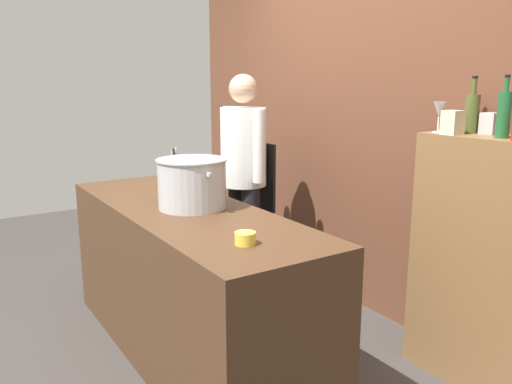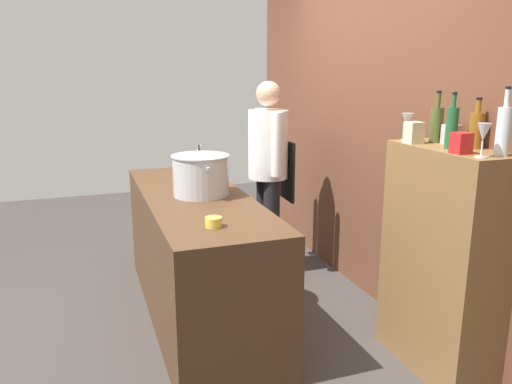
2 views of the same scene
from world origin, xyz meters
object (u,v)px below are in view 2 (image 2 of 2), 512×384
object	(u,v)px
wine_bottle_amber	(476,129)
wine_bottle_olive	(437,124)
utensil_crock	(200,172)
wine_glass_wide	(483,134)
wine_bottle_green	(452,127)
wine_glass_short	(407,121)
spice_tin_red	(461,143)
spice_tin_cream	(414,133)
butter_jar	(214,222)
wine_bottle_clear	(503,130)
stockpot_large	(201,175)
spice_tin_silver	(451,134)
chef	(269,164)

from	to	relation	value
wine_bottle_amber	wine_bottle_olive	distance (m)	0.27
utensil_crock	wine_glass_wide	world-z (taller)	wine_glass_wide
wine_glass_wide	wine_bottle_green	bearing A→B (deg)	171.06
wine_glass_short	spice_tin_red	world-z (taller)	wine_glass_short
wine_bottle_amber	spice_tin_cream	bearing A→B (deg)	-143.08
butter_jar	wine_bottle_clear	world-z (taller)	wine_bottle_clear
stockpot_large	spice_tin_cream	distance (m)	1.44
utensil_crock	wine_bottle_olive	size ratio (longest dim) A/B	0.97
butter_jar	wine_bottle_olive	size ratio (longest dim) A/B	0.32
spice_tin_red	wine_bottle_green	bearing A→B (deg)	158.88
wine_bottle_amber	spice_tin_red	xyz separation A→B (m)	(0.12, -0.19, -0.05)
wine_bottle_clear	spice_tin_silver	distance (m)	0.42
stockpot_large	wine_bottle_amber	size ratio (longest dim) A/B	1.68
wine_bottle_olive	wine_glass_short	world-z (taller)	wine_bottle_olive
wine_bottle_amber	wine_bottle_green	size ratio (longest dim) A/B	0.90
wine_glass_short	spice_tin_cream	xyz separation A→B (m)	(0.11, -0.03, -0.05)
wine_bottle_amber	utensil_crock	bearing A→B (deg)	-144.86
chef	wine_bottle_olive	xyz separation A→B (m)	(1.55, 0.46, 0.48)
butter_jar	wine_bottle_green	distance (m)	1.39
chef	spice_tin_cream	xyz separation A→B (m)	(1.55, 0.31, 0.44)
butter_jar	spice_tin_cream	bearing A→B (deg)	81.25
chef	butter_jar	xyz separation A→B (m)	(1.37, -0.85, -0.04)
chef	utensil_crock	world-z (taller)	chef
wine_bottle_green	spice_tin_red	bearing A→B (deg)	-21.12
butter_jar	spice_tin_cream	distance (m)	1.26
spice_tin_red	stockpot_large	bearing A→B (deg)	-140.73
wine_bottle_clear	wine_glass_wide	xyz separation A→B (m)	(0.01, -0.13, -0.01)
butter_jar	wine_bottle_green	world-z (taller)	wine_bottle_green
stockpot_large	wine_bottle_clear	distance (m)	1.90
utensil_crock	wine_bottle_amber	bearing A→B (deg)	35.14
stockpot_large	wine_bottle_clear	bearing A→B (deg)	40.29
spice_tin_red	wine_bottle_olive	bearing A→B (deg)	159.41
chef	butter_jar	world-z (taller)	chef
stockpot_large	wine_bottle_green	size ratio (longest dim) A/B	1.52
stockpot_large	wine_bottle_clear	world-z (taller)	wine_bottle_clear
wine_glass_short	wine_glass_wide	world-z (taller)	wine_glass_wide
chef	wine_bottle_clear	world-z (taller)	wine_bottle_clear
stockpot_large	wine_bottle_olive	xyz separation A→B (m)	(0.92, 1.20, 0.41)
spice_tin_silver	utensil_crock	bearing A→B (deg)	-142.16
wine_glass_short	wine_glass_wide	size ratio (longest dim) A/B	0.98
wine_bottle_green	spice_tin_silver	size ratio (longest dim) A/B	2.72
wine_bottle_clear	spice_tin_red	size ratio (longest dim) A/B	3.14
wine_bottle_clear	spice_tin_silver	size ratio (longest dim) A/B	3.05
chef	utensil_crock	xyz separation A→B (m)	(0.18, -0.64, 0.01)
stockpot_large	wine_bottle_green	distance (m)	1.65
wine_glass_short	spice_tin_cream	distance (m)	0.13
stockpot_large	wine_bottle_green	bearing A→B (deg)	44.14
spice_tin_cream	stockpot_large	bearing A→B (deg)	-130.96
spice_tin_cream	utensil_crock	bearing A→B (deg)	-145.21
chef	spice_tin_silver	size ratio (longest dim) A/B	14.95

